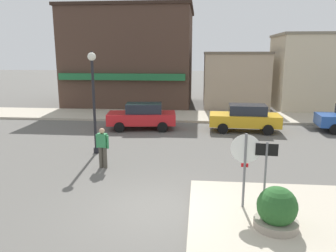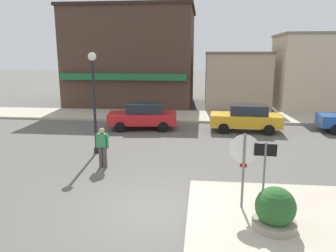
{
  "view_description": "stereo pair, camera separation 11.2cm",
  "coord_description": "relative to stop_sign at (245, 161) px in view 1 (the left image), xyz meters",
  "views": [
    {
      "loc": [
        1.12,
        -8.67,
        4.42
      ],
      "look_at": [
        -0.15,
        4.5,
        1.5
      ],
      "focal_mm": 35.0,
      "sensor_mm": 36.0,
      "label": 1
    },
    {
      "loc": [
        1.23,
        -8.66,
        4.42
      ],
      "look_at": [
        -0.15,
        4.5,
        1.5
      ],
      "focal_mm": 35.0,
      "sensor_mm": 36.0,
      "label": 2
    }
  ],
  "objects": [
    {
      "name": "ground_plane",
      "position": [
        -2.41,
        -0.15,
        -1.52
      ],
      "size": [
        160.0,
        160.0,
        0.0
      ],
      "primitive_type": "plane",
      "color": "#5B5954"
    },
    {
      "name": "sidewalk_corner",
      "position": [
        1.68,
        -0.57,
        -1.44
      ],
      "size": [
        6.4,
        4.8,
        0.15
      ],
      "primitive_type": "cube",
      "color": "#B7AD99",
      "rests_on": "ground"
    },
    {
      "name": "kerb_far",
      "position": [
        -2.41,
        14.17,
        -1.44
      ],
      "size": [
        80.0,
        4.0,
        0.15
      ],
      "primitive_type": "cube",
      "color": "#B7AD99",
      "rests_on": "ground"
    },
    {
      "name": "stop_sign",
      "position": [
        0.0,
        0.0,
        0.0
      ],
      "size": [
        0.82,
        0.09,
        2.3
      ],
      "color": "slate",
      "rests_on": "ground"
    },
    {
      "name": "one_way_sign",
      "position": [
        0.56,
        -0.08,
        -0.19
      ],
      "size": [
        0.6,
        0.08,
        2.1
      ],
      "color": "slate",
      "rests_on": "ground"
    },
    {
      "name": "planter",
      "position": [
        0.68,
        -1.09,
        -0.96
      ],
      "size": [
        1.1,
        1.1,
        1.23
      ],
      "color": "gray",
      "rests_on": "ground"
    },
    {
      "name": "lamp_post",
      "position": [
        -5.94,
        5.13,
        1.44
      ],
      "size": [
        0.36,
        0.36,
        4.54
      ],
      "color": "black",
      "rests_on": "ground"
    },
    {
      "name": "parked_car_nearest",
      "position": [
        -4.67,
        10.13,
        -0.71
      ],
      "size": [
        4.17,
        2.22,
        1.56
      ],
      "color": "red",
      "rests_on": "ground"
    },
    {
      "name": "parked_car_second",
      "position": [
        1.37,
        10.18,
        -0.71
      ],
      "size": [
        4.07,
        2.02,
        1.56
      ],
      "color": "gold",
      "rests_on": "ground"
    },
    {
      "name": "pedestrian_crossing_near",
      "position": [
        -5.04,
        3.23,
        -0.65
      ],
      "size": [
        0.56,
        0.29,
        1.61
      ],
      "color": "#4C473D",
      "rests_on": "ground"
    },
    {
      "name": "building_corner_shop",
      "position": [
        -7.31,
        20.26,
        2.6
      ],
      "size": [
        10.67,
        8.66,
        8.23
      ],
      "color": "#473328",
      "rests_on": "ground"
    },
    {
      "name": "building_storefront_left_near",
      "position": [
        1.61,
        19.89,
        0.78
      ],
      "size": [
        5.16,
        6.74,
        4.58
      ],
      "color": "tan",
      "rests_on": "ground"
    },
    {
      "name": "building_storefront_left_mid",
      "position": [
        9.24,
        18.75,
        1.48
      ],
      "size": [
        9.07,
        5.54,
        5.98
      ],
      "color": "beige",
      "rests_on": "ground"
    }
  ]
}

